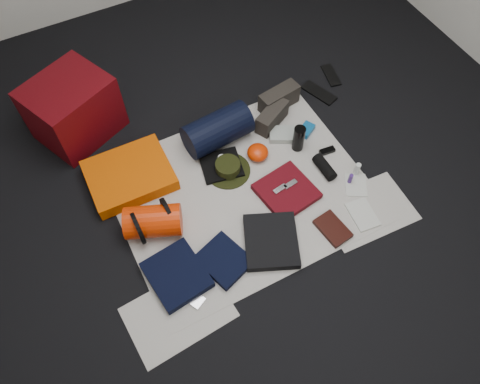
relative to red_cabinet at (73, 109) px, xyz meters
name	(u,v)px	position (x,y,z in m)	size (l,w,h in m)	color
floor	(242,193)	(0.78, -1.01, -0.23)	(4.50, 4.50, 0.02)	black
newspaper_mat	(242,192)	(0.78, -1.01, -0.22)	(1.60, 1.30, 0.01)	silver
newspaper_sheet_front_left	(179,312)	(0.08, -1.56, -0.22)	(0.58, 0.40, 0.00)	silver
newspaper_sheet_front_right	(367,210)	(1.43, -1.51, -0.22)	(0.58, 0.40, 0.00)	silver
red_cabinet	(73,109)	(0.00, 0.00, 0.00)	(0.53, 0.44, 0.44)	#53060B
sleeping_pad	(130,175)	(0.16, -0.57, -0.16)	(0.54, 0.44, 0.10)	#DB5302
stuff_sack	(153,221)	(0.17, -1.00, -0.11)	(0.20, 0.20, 0.34)	red
sack_strap_left	(138,228)	(0.07, -1.00, -0.11)	(0.22, 0.22, 0.03)	black
sack_strap_right	(168,214)	(0.27, -1.00, -0.11)	(0.22, 0.22, 0.03)	black
navy_duffel	(217,130)	(0.83, -0.55, -0.09)	(0.24, 0.24, 0.47)	black
boonie_brim	(228,170)	(0.77, -0.82, -0.21)	(0.31, 0.31, 0.01)	black
boonie_crown	(228,167)	(0.77, -0.82, -0.17)	(0.17, 0.17, 0.07)	black
hiking_boot_left	(272,117)	(1.24, -0.59, -0.14)	(0.29, 0.11, 0.14)	#2B2722
hiking_boot_right	(279,99)	(1.37, -0.46, -0.14)	(0.31, 0.12, 0.15)	#2B2722
flip_flop_left	(319,93)	(1.71, -0.49, -0.21)	(0.10, 0.28, 0.02)	black
flip_flop_right	(331,75)	(1.90, -0.38, -0.21)	(0.09, 0.23, 0.01)	black
trousers_navy_a	(177,275)	(0.16, -1.36, -0.19)	(0.31, 0.36, 0.06)	black
trousers_navy_b	(224,260)	(0.45, -1.40, -0.19)	(0.25, 0.29, 0.04)	black
trousers_charcoal	(271,241)	(0.76, -1.43, -0.19)	(0.32, 0.37, 0.06)	black
black_tshirt	(221,165)	(0.75, -0.76, -0.20)	(0.27, 0.25, 0.03)	black
red_shirt	(286,191)	(1.03, -1.15, -0.19)	(0.34, 0.34, 0.04)	#500810
orange_stuff_sack	(258,152)	(1.01, -0.80, -0.17)	(0.15, 0.15, 0.10)	red
first_aid_pouch	(282,135)	(1.25, -0.73, -0.19)	(0.18, 0.13, 0.04)	#939B93
water_bottle	(299,138)	(1.29, -0.86, -0.11)	(0.08, 0.08, 0.20)	black
speaker	(325,167)	(1.35, -1.12, -0.18)	(0.08, 0.08, 0.20)	black
compact_camera	(290,134)	(1.30, -0.75, -0.19)	(0.10, 0.06, 0.04)	#B4B4B9
cyan_case	(306,130)	(1.42, -0.77, -0.19)	(0.13, 0.08, 0.04)	#0D5187
toiletry_purple	(350,179)	(1.45, -1.27, -0.17)	(0.03, 0.03, 0.08)	#3F226E
toiletry_clear	(357,169)	(1.53, -1.24, -0.16)	(0.04, 0.04, 0.10)	silver
paperback_book	(333,229)	(1.15, -1.52, -0.20)	(0.15, 0.22, 0.03)	black
map_booklet	(363,214)	(1.38, -1.52, -0.21)	(0.15, 0.22, 0.01)	#B7B8AF
map_printout	(356,185)	(1.48, -1.32, -0.21)	(0.14, 0.18, 0.01)	#B7B8AF
sunglasses	(327,151)	(1.46, -0.99, -0.20)	(0.11, 0.04, 0.03)	black
key_cluster	(197,301)	(0.20, -1.55, -0.21)	(0.08, 0.08, 0.01)	#B4B4B9
tape_roll	(222,159)	(0.77, -0.73, -0.17)	(0.05, 0.05, 0.04)	silver
energy_bar_a	(280,189)	(0.99, -1.13, -0.16)	(0.10, 0.04, 0.01)	#B4B4B9
energy_bar_b	(290,184)	(1.07, -1.13, -0.16)	(0.10, 0.04, 0.01)	#B4B4B9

